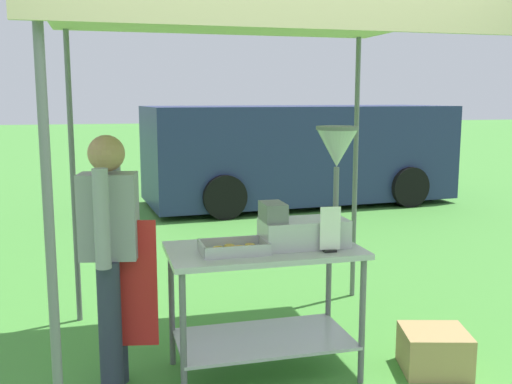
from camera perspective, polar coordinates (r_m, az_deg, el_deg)
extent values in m
plane|color=#478E38|center=(8.81, -9.31, -3.03)|extent=(70.00, 70.00, 0.00)
cylinder|color=slate|center=(2.67, -19.18, -5.54)|extent=(0.04, 0.04, 2.35)
cylinder|color=slate|center=(4.96, -17.21, 1.11)|extent=(0.04, 0.04, 2.35)
cylinder|color=slate|center=(5.43, 9.55, 2.05)|extent=(0.04, 0.04, 2.35)
cube|color=#CCB78E|center=(3.92, 0.20, 17.14)|extent=(2.65, 2.53, 0.05)
cube|color=#CCB78E|center=(2.72, 7.36, 17.77)|extent=(2.65, 0.02, 0.24)
cube|color=#B7B7BC|center=(3.86, 0.76, -5.64)|extent=(1.25, 0.68, 0.04)
cube|color=#B7B7BC|center=(4.06, 0.74, -13.98)|extent=(1.15, 0.63, 0.02)
cylinder|color=slate|center=(3.62, -7.02, -13.96)|extent=(0.04, 0.04, 0.83)
cylinder|color=slate|center=(3.92, 10.19, -12.17)|extent=(0.04, 0.04, 0.83)
cylinder|color=slate|center=(4.16, -8.13, -10.89)|extent=(0.04, 0.04, 0.83)
cylinder|color=slate|center=(4.42, 7.00, -9.62)|extent=(0.04, 0.04, 0.83)
cube|color=#B7B7BC|center=(3.73, -2.16, -5.77)|extent=(0.42, 0.26, 0.01)
cube|color=#B7B7BC|center=(3.61, -1.72, -5.71)|extent=(0.42, 0.01, 0.06)
cube|color=#B7B7BC|center=(3.85, -2.58, -4.78)|extent=(0.42, 0.01, 0.06)
cube|color=#B7B7BC|center=(3.69, -5.24, -5.41)|extent=(0.01, 0.26, 0.06)
cube|color=#B7B7BC|center=(3.77, 0.84, -5.04)|extent=(0.01, 0.26, 0.06)
torus|color=#EAB251|center=(3.82, -0.59, -5.17)|extent=(0.10, 0.10, 0.02)
torus|color=#EAB251|center=(3.80, -2.57, -5.24)|extent=(0.10, 0.10, 0.02)
torus|color=#EAB251|center=(3.67, -1.14, -5.74)|extent=(0.10, 0.10, 0.02)
torus|color=#EAB251|center=(3.66, -3.26, -5.81)|extent=(0.08, 0.08, 0.02)
torus|color=#EAB251|center=(3.77, -1.59, -5.36)|extent=(0.09, 0.09, 0.02)
torus|color=#EAB251|center=(3.63, -4.34, -5.97)|extent=(0.08, 0.08, 0.02)
torus|color=#EAB251|center=(3.76, -3.67, -5.44)|extent=(0.09, 0.09, 0.02)
torus|color=#EAB251|center=(3.70, -4.43, -5.68)|extent=(0.08, 0.08, 0.02)
cube|color=#B7B7BC|center=(3.88, 4.63, -3.94)|extent=(0.56, 0.28, 0.18)
cube|color=slate|center=(3.79, 1.65, -1.92)|extent=(0.14, 0.22, 0.12)
cylinder|color=slate|center=(3.91, 7.72, -0.05)|extent=(0.04, 0.04, 0.34)
cone|color=#B7B7BC|center=(3.87, 7.81, 4.17)|extent=(0.26, 0.26, 0.24)
cylinder|color=slate|center=(3.87, 7.85, 6.13)|extent=(0.28, 0.28, 0.02)
cube|color=black|center=(3.78, 7.12, -5.63)|extent=(0.08, 0.05, 0.02)
cube|color=white|center=(3.74, 7.17, -3.49)|extent=(0.13, 0.03, 0.27)
cylinder|color=#2D3347|center=(3.98, -13.36, -11.75)|extent=(0.14, 0.14, 0.86)
cylinder|color=#2D3347|center=(3.79, -13.87, -12.82)|extent=(0.14, 0.14, 0.86)
cube|color=gray|center=(3.69, -14.00, -2.24)|extent=(0.38, 0.28, 0.52)
cube|color=red|center=(3.78, -11.94, -8.65)|extent=(0.32, 0.08, 0.80)
cylinder|color=gray|center=(3.90, -13.46, -1.24)|extent=(0.11, 0.11, 0.58)
cylinder|color=gray|center=(3.48, -14.65, -2.53)|extent=(0.11, 0.11, 0.58)
sphere|color=#A87A56|center=(3.64, -14.23, 3.63)|extent=(0.22, 0.22, 0.22)
cube|color=tan|center=(4.30, 16.81, -14.42)|extent=(0.52, 0.49, 0.28)
cube|color=navy|center=(10.33, 4.17, 3.83)|extent=(5.35, 2.26, 1.60)
cube|color=#1E2833|center=(11.26, 13.87, 6.06)|extent=(0.21, 1.62, 0.70)
cylinder|color=black|center=(11.93, 9.60, 1.77)|extent=(0.69, 0.29, 0.68)
cylinder|color=black|center=(10.34, 14.48, 0.50)|extent=(0.69, 0.29, 0.68)
cylinder|color=black|center=(10.78, -5.77, 1.09)|extent=(0.69, 0.29, 0.68)
cylinder|color=black|center=(9.00, -3.11, -0.46)|extent=(0.69, 0.29, 0.68)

